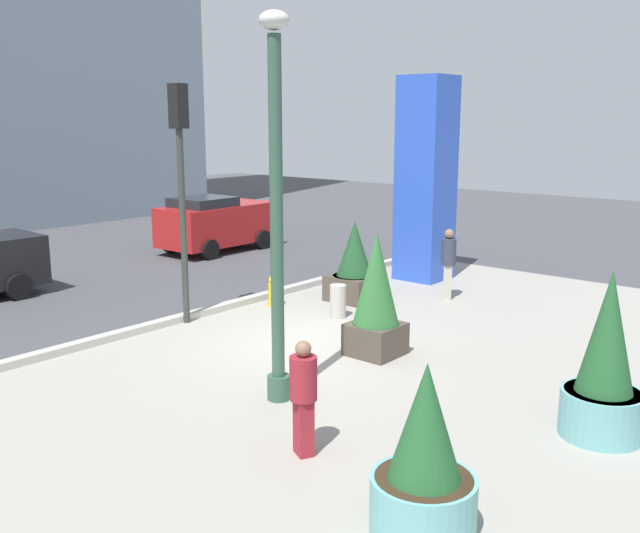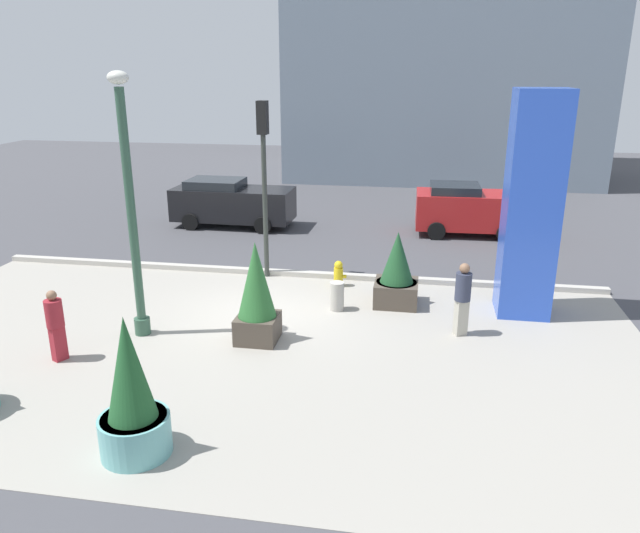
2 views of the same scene
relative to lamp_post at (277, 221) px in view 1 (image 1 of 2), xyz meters
name	(u,v)px [view 1 (image 1 of 2)]	position (x,y,z in m)	size (l,w,h in m)	color
ground_plane	(179,309)	(2.42, 5.50, -2.84)	(60.00, 60.00, 0.00)	#47474C
plaza_pavement	(392,366)	(2.42, -0.50, -2.84)	(18.00, 10.00, 0.02)	#9E998E
curb_strip	(204,312)	(2.42, 4.62, -2.76)	(18.00, 0.24, 0.16)	#B7B2A8
lamp_post	(277,221)	(0.00, 0.00, 0.00)	(0.44, 0.44, 5.84)	#335642
art_pillar_blue	(426,180)	(8.83, 2.87, -0.11)	(1.25, 1.25, 5.46)	blue
potted_plant_near_right	(424,466)	(-1.67, -3.69, -2.06)	(1.14, 1.14, 1.92)	#6BB2B2
potted_plant_near_left	(376,297)	(2.73, 0.10, -1.72)	(0.92, 0.92, 2.33)	#4C4238
potted_plant_curbside	(354,266)	(5.69, 2.87, -1.99)	(1.11, 1.11, 1.95)	#4C4238
potted_plant_by_pillar	(605,370)	(1.93, -4.32, -1.87)	(1.12, 1.12, 2.37)	#6BB2B2
fire_hydrant	(274,291)	(4.02, 3.97, -2.47)	(0.36, 0.26, 0.75)	gold
concrete_bollard	(338,301)	(4.23, 2.21, -2.47)	(0.36, 0.36, 0.75)	#B2ADA3
traffic_light_corner	(180,166)	(1.81, 4.47, 0.53)	(0.28, 0.42, 5.04)	#333833
car_curb_east	(216,223)	(7.93, 10.40, -1.89)	(3.94, 2.18, 1.85)	red
pedestrian_by_curb	(303,393)	(-1.14, -1.53, -1.98)	(0.48, 0.48, 1.57)	maroon
pedestrian_crossing	(448,260)	(7.26, 1.20, -1.87)	(0.49, 0.49, 1.74)	#B2AD9E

